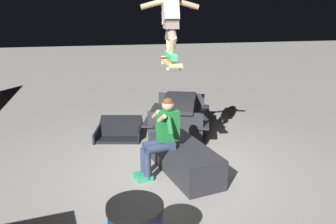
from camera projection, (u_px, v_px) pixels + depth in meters
ground_plane at (176, 170)px, 5.99m from camera, size 40.00×40.00×0.00m
ledge_box_main at (185, 159)px, 5.82m from camera, size 1.72×0.99×0.50m
person_sitting_on_ledge at (162, 134)px, 5.60m from camera, size 0.59×0.78×1.33m
skateboard at (171, 63)px, 5.29m from camera, size 1.03×0.25×0.13m
skater_airborne at (170, 16)px, 5.14m from camera, size 0.62×0.89×1.12m
kicker_ramp at (119, 133)px, 7.55m from camera, size 1.18×1.15×0.42m
picnic_table_back at (179, 112)px, 7.58m from camera, size 2.03×1.80×0.75m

